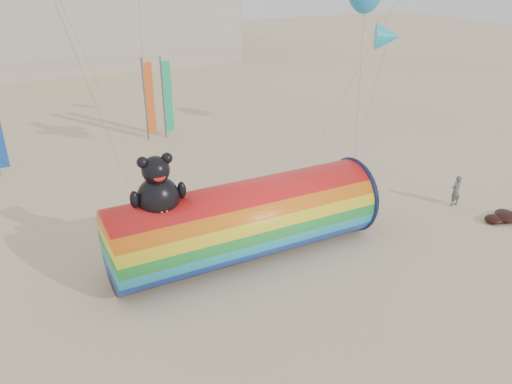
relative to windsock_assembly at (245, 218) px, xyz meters
name	(u,v)px	position (x,y,z in m)	size (l,w,h in m)	color
ground	(263,267)	(0.16, -1.12, -1.59)	(160.00, 160.00, 0.00)	#CCB58C
windsock_assembly	(245,218)	(0.00, 0.00, 0.00)	(10.42, 3.17, 4.80)	red
kite_handler	(456,191)	(10.67, -0.64, -0.85)	(0.54, 0.36, 1.49)	#4E5155
fabric_bundle	(509,216)	(11.70, -2.82, -1.42)	(2.62, 1.35, 0.41)	black
festival_banners	(110,107)	(-1.64, 14.72, 1.04)	(10.64, 2.32, 5.20)	#59595E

